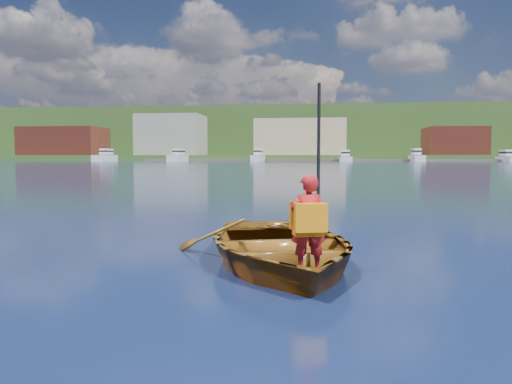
# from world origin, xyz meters

# --- Properties ---
(ground) EXTENTS (600.00, 600.00, 0.00)m
(ground) POSITION_xyz_m (0.00, 0.00, 0.00)
(ground) COLOR #102F46
(ground) RESTS_ON ground
(rowboat) EXTENTS (3.42, 4.14, 0.74)m
(rowboat) POSITION_xyz_m (1.06, 0.93, 0.22)
(rowboat) COLOR brown
(rowboat) RESTS_ON ground
(child_paddler) EXTENTS (0.43, 0.42, 2.02)m
(child_paddler) POSITION_xyz_m (1.45, 0.10, 0.64)
(child_paddler) COLOR #A6191B
(child_paddler) RESTS_ON ground
(shoreline) EXTENTS (400.00, 140.00, 22.00)m
(shoreline) POSITION_xyz_m (0.00, 236.61, 10.32)
(shoreline) COLOR #3D5B26
(shoreline) RESTS_ON ground
(dock) EXTENTS (159.91, 14.72, 0.80)m
(dock) POSITION_xyz_m (4.65, 148.00, 0.40)
(dock) COLOR brown
(dock) RESTS_ON ground
(waterfront_buildings) EXTENTS (202.00, 16.00, 14.00)m
(waterfront_buildings) POSITION_xyz_m (-7.74, 165.00, 7.74)
(waterfront_buildings) COLOR maroon
(waterfront_buildings) RESTS_ON ground
(marina_yachts) EXTENTS (147.51, 13.90, 4.20)m
(marina_yachts) POSITION_xyz_m (7.38, 143.33, 1.36)
(marina_yachts) COLOR silver
(marina_yachts) RESTS_ON ground
(hillside_trees) EXTENTS (245.56, 87.43, 26.73)m
(hillside_trees) POSITION_xyz_m (-36.28, 246.47, 19.51)
(hillside_trees) COLOR #382314
(hillside_trees) RESTS_ON ground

